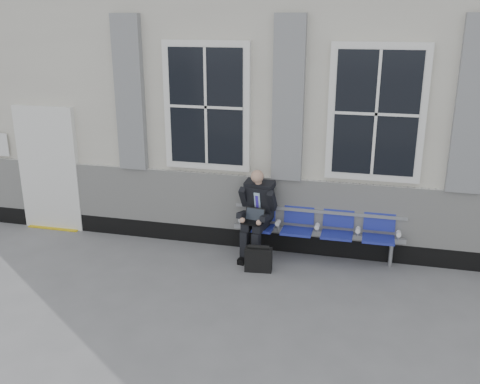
# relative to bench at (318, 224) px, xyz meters

# --- Properties ---
(ground) EXTENTS (70.00, 70.00, 0.00)m
(ground) POSITION_rel_bench_xyz_m (0.38, -1.32, -0.55)
(ground) COLOR slate
(ground) RESTS_ON ground
(station_building) EXTENTS (14.40, 4.40, 4.49)m
(station_building) POSITION_rel_bench_xyz_m (0.36, 2.15, 1.67)
(station_building) COLOR beige
(station_building) RESTS_ON ground
(bench) EXTENTS (2.60, 0.47, 0.91)m
(bench) POSITION_rel_bench_xyz_m (0.00, 0.00, 0.00)
(bench) COLOR #9EA0A3
(bench) RESTS_ON ground
(businessman) EXTENTS (0.58, 0.77, 1.38)m
(businessman) POSITION_rel_bench_xyz_m (-0.92, -0.13, 0.20)
(businessman) COLOR black
(businessman) RESTS_ON ground
(briefcase) EXTENTS (0.41, 0.21, 0.41)m
(briefcase) POSITION_rel_bench_xyz_m (-0.77, -0.65, -0.36)
(briefcase) COLOR black
(briefcase) RESTS_ON ground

